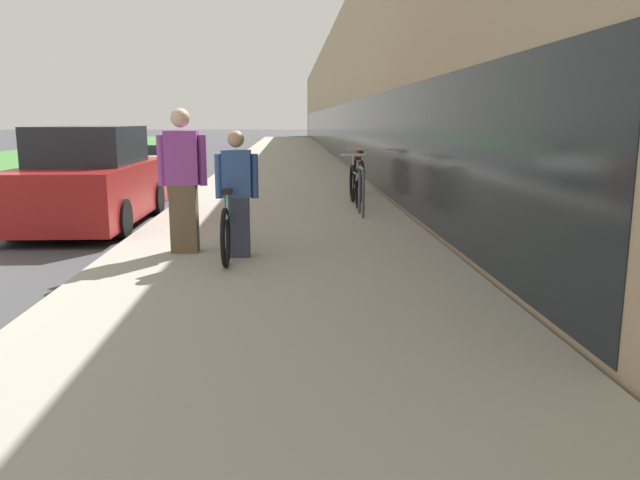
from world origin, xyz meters
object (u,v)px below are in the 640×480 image
cruiser_bike_middle (359,174)px  parked_sedan_curbside (92,181)px  person_rider (237,194)px  vintage_roadster_curbside (155,170)px  person_bystander (183,181)px  tandem_bicycle (232,223)px  cruiser_bike_nearest (355,184)px  bike_rack_hoop (361,186)px

cruiser_bike_middle → parked_sedan_curbside: parked_sedan_curbside is taller
person_rider → parked_sedan_curbside: bearing=131.2°
person_rider → vintage_roadster_curbside: person_rider is taller
person_bystander → parked_sedan_curbside: (-1.96, 2.72, -0.26)m
cruiser_bike_middle → parked_sedan_curbside: bearing=-142.1°
person_bystander → vintage_roadster_curbside: size_ratio=0.45×
cruiser_bike_middle → parked_sedan_curbside: 6.19m
tandem_bicycle → cruiser_bike_nearest: bearing=64.9°
person_rider → cruiser_bike_nearest: size_ratio=0.84×
person_rider → tandem_bicycle: bearing=107.6°
tandem_bicycle → person_bystander: person_bystander is taller
person_rider → person_bystander: person_bystander is taller
cruiser_bike_middle → parked_sedan_curbside: size_ratio=0.45×
person_rider → cruiser_bike_middle: bearing=71.9°
vintage_roadster_curbside → cruiser_bike_middle: bearing=-20.1°
cruiser_bike_nearest → vintage_roadster_curbside: size_ratio=0.45×
cruiser_bike_nearest → person_bystander: bearing=-121.3°
person_rider → cruiser_bike_middle: 7.19m
parked_sedan_curbside → vintage_roadster_curbside: (-0.14, 5.63, -0.26)m
bike_rack_hoop → cruiser_bike_nearest: size_ratio=0.47×
bike_rack_hoop → tandem_bicycle: bearing=-124.2°
person_bystander → parked_sedan_curbside: 3.36m
parked_sedan_curbside → tandem_bicycle: bearing=-46.9°
person_rider → vintage_roadster_curbside: 9.11m
cruiser_bike_middle → vintage_roadster_curbside: vintage_roadster_curbside is taller
tandem_bicycle → person_bystander: bearing=179.6°
tandem_bicycle → bike_rack_hoop: bearing=55.8°
tandem_bicycle → bike_rack_hoop: tandem_bicycle is taller
person_rider → person_bystander: size_ratio=0.85×
person_rider → vintage_roadster_curbside: (-2.79, 8.66, -0.39)m
cruiser_bike_nearest → vintage_roadster_curbside: 6.23m
person_rider → bike_rack_hoop: person_rider is taller
parked_sedan_curbside → vintage_roadster_curbside: size_ratio=1.04×
tandem_bicycle → parked_sedan_curbside: (-2.55, 2.73, 0.27)m
tandem_bicycle → vintage_roadster_curbside: vintage_roadster_curbside is taller
person_bystander → bike_rack_hoop: bearing=48.5°
cruiser_bike_nearest → cruiser_bike_middle: (0.31, 2.24, 0.00)m
person_bystander → bike_rack_hoop: size_ratio=2.11×
tandem_bicycle → cruiser_bike_middle: bearing=70.4°
bike_rack_hoop → cruiser_bike_nearest: cruiser_bike_nearest is taller
bike_rack_hoop → cruiser_bike_middle: 3.64m
person_rider → parked_sedan_curbside: size_ratio=0.37×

